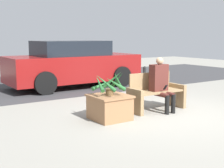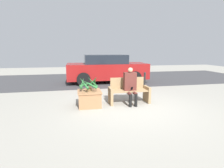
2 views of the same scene
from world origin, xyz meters
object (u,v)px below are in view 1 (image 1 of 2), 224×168
at_px(person_seated, 161,82).
at_px(planter_box, 110,106).
at_px(parked_car, 73,64).
at_px(bench, 155,93).
at_px(bollard_post, 144,78).
at_px(potted_plant, 110,83).

xyz_separation_m(person_seated, planter_box, (-1.42, 0.03, -0.42)).
bearing_deg(parked_car, bench, -88.94).
distance_m(bench, bollard_post, 2.65).
relative_size(parked_car, bollard_post, 5.70).
relative_size(bench, person_seated, 1.12).
relative_size(planter_box, potted_plant, 1.16).
height_order(person_seated, potted_plant, person_seated).
xyz_separation_m(parked_car, bollard_post, (1.56, -2.01, -0.38)).
xyz_separation_m(bench, parked_car, (-0.08, 4.21, 0.39)).
height_order(bench, person_seated, person_seated).
xyz_separation_m(bench, potted_plant, (-1.41, -0.14, 0.37)).
height_order(bench, planter_box, bench).
relative_size(potted_plant, parked_car, 0.15).
height_order(planter_box, potted_plant, potted_plant).
height_order(person_seated, planter_box, person_seated).
bearing_deg(planter_box, person_seated, -1.24).
bearing_deg(bench, person_seated, -86.88).
height_order(bench, parked_car, parked_car).
height_order(person_seated, bollard_post, person_seated).
bearing_deg(bollard_post, potted_plant, -141.02).
height_order(bench, bollard_post, bench).
relative_size(planter_box, parked_car, 0.18).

